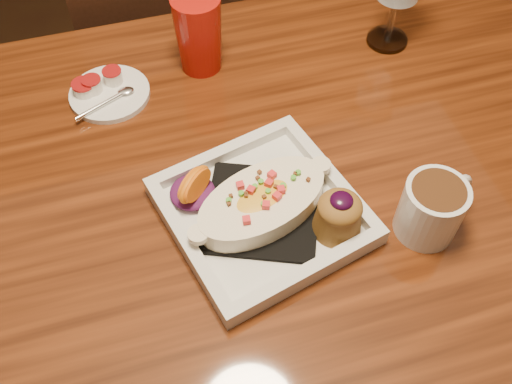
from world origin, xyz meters
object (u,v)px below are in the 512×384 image
object	(u,v)px
table	(243,230)
coffee_mug	(433,207)
plate	(270,208)
chair_far	(175,53)
saucer	(108,92)
red_tumbler	(199,34)

from	to	relation	value
table	coffee_mug	bearing A→B (deg)	-28.52
table	plate	distance (m)	0.14
chair_far	plate	bearing A→B (deg)	92.19
chair_far	coffee_mug	distance (m)	0.84
plate	saucer	world-z (taller)	plate
chair_far	saucer	bearing A→B (deg)	66.66
plate	saucer	xyz separation A→B (m)	(-0.19, 0.31, -0.02)
plate	saucer	size ratio (longest dim) A/B	2.27
plate	coffee_mug	bearing A→B (deg)	-34.13
table	coffee_mug	world-z (taller)	coffee_mug
plate	saucer	distance (m)	0.36
table	saucer	bearing A→B (deg)	121.34
table	chair_far	distance (m)	0.65
coffee_mug	red_tumbler	bearing A→B (deg)	97.94
table	plate	xyz separation A→B (m)	(0.03, -0.05, 0.12)
table	chair_far	size ratio (longest dim) A/B	1.61
chair_far	plate	size ratio (longest dim) A/B	3.08
red_tumbler	saucer	bearing A→B (deg)	-169.95
coffee_mug	chair_far	bearing A→B (deg)	86.72
saucer	red_tumbler	xyz separation A→B (m)	(0.17, 0.03, 0.06)
table	saucer	size ratio (longest dim) A/B	11.25
chair_far	red_tumbler	distance (m)	0.46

